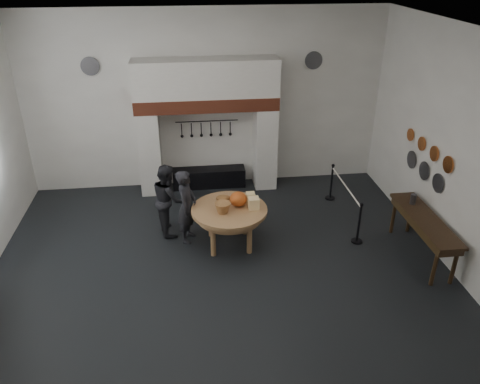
{
  "coord_description": "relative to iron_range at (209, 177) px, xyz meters",
  "views": [
    {
      "loc": [
        -0.53,
        -7.51,
        5.65
      ],
      "look_at": [
        0.46,
        0.69,
        1.35
      ],
      "focal_mm": 35.0,
      "sensor_mm": 36.0,
      "label": 1
    }
  ],
  "objects": [
    {
      "name": "floor",
      "position": [
        0.0,
        -3.72,
        -0.25
      ],
      "size": [
        9.0,
        8.0,
        0.02
      ],
      "primitive_type": "cube",
      "color": "black",
      "rests_on": "ground"
    },
    {
      "name": "ceiling",
      "position": [
        0.0,
        -3.72,
        4.25
      ],
      "size": [
        9.0,
        8.0,
        0.02
      ],
      "primitive_type": "cube",
      "color": "silver",
      "rests_on": "wall_back"
    },
    {
      "name": "wall_back",
      "position": [
        0.0,
        0.28,
        2.0
      ],
      "size": [
        9.0,
        0.02,
        4.5
      ],
      "primitive_type": "cube",
      "color": "white",
      "rests_on": "floor"
    },
    {
      "name": "wall_front",
      "position": [
        0.0,
        -7.72,
        2.0
      ],
      "size": [
        9.0,
        0.02,
        4.5
      ],
      "primitive_type": "cube",
      "color": "white",
      "rests_on": "floor"
    },
    {
      "name": "wall_right",
      "position": [
        4.5,
        -3.72,
        2.0
      ],
      "size": [
        0.02,
        8.0,
        4.5
      ],
      "primitive_type": "cube",
      "color": "white",
      "rests_on": "floor"
    },
    {
      "name": "chimney_pier_left",
      "position": [
        -1.48,
        -0.07,
        0.82
      ],
      "size": [
        0.55,
        0.7,
        2.15
      ],
      "primitive_type": "cube",
      "color": "silver",
      "rests_on": "floor"
    },
    {
      "name": "chimney_pier_right",
      "position": [
        1.48,
        -0.07,
        0.82
      ],
      "size": [
        0.55,
        0.7,
        2.15
      ],
      "primitive_type": "cube",
      "color": "silver",
      "rests_on": "floor"
    },
    {
      "name": "hearth_brick_band",
      "position": [
        0.0,
        -0.07,
        2.06
      ],
      "size": [
        3.5,
        0.72,
        0.32
      ],
      "primitive_type": "cube",
      "color": "#9E442B",
      "rests_on": "chimney_pier_left"
    },
    {
      "name": "chimney_hood",
      "position": [
        0.0,
        -0.07,
        2.67
      ],
      "size": [
        3.5,
        0.7,
        0.9
      ],
      "primitive_type": "cube",
      "color": "silver",
      "rests_on": "hearth_brick_band"
    },
    {
      "name": "iron_range",
      "position": [
        0.0,
        0.0,
        0.0
      ],
      "size": [
        1.9,
        0.45,
        0.5
      ],
      "primitive_type": "cube",
      "color": "black",
      "rests_on": "floor"
    },
    {
      "name": "utensil_rail",
      "position": [
        0.0,
        0.2,
        1.5
      ],
      "size": [
        1.6,
        0.02,
        0.02
      ],
      "primitive_type": "cylinder",
      "rotation": [
        0.0,
        1.57,
        0.0
      ],
      "color": "black",
      "rests_on": "wall_back"
    },
    {
      "name": "work_table",
      "position": [
        0.26,
        -2.83,
        0.59
      ],
      "size": [
        1.85,
        1.85,
        0.07
      ],
      "primitive_type": "cylinder",
      "rotation": [
        0.0,
        0.0,
        -0.19
      ],
      "color": "#A57F4E",
      "rests_on": "floor"
    },
    {
      "name": "pumpkin",
      "position": [
        0.46,
        -2.73,
        0.78
      ],
      "size": [
        0.36,
        0.36,
        0.31
      ],
      "primitive_type": "ellipsoid",
      "color": "#C65D1C",
      "rests_on": "work_table"
    },
    {
      "name": "cheese_block_big",
      "position": [
        0.76,
        -2.88,
        0.74
      ],
      "size": [
        0.22,
        0.22,
        0.24
      ],
      "primitive_type": "cube",
      "color": "#FFDC98",
      "rests_on": "work_table"
    },
    {
      "name": "cheese_block_small",
      "position": [
        0.74,
        -2.58,
        0.72
      ],
      "size": [
        0.18,
        0.18,
        0.2
      ],
      "primitive_type": "cube",
      "color": "#FFE598",
      "rests_on": "work_table"
    },
    {
      "name": "wicker_basket",
      "position": [
        0.11,
        -2.98,
        0.73
      ],
      "size": [
        0.37,
        0.37,
        0.22
      ],
      "primitive_type": "cone",
      "rotation": [
        3.14,
        0.0,
        -0.19
      ],
      "color": "#A7723D",
      "rests_on": "work_table"
    },
    {
      "name": "bread_loaf",
      "position": [
        0.16,
        -2.48,
        0.69
      ],
      "size": [
        0.31,
        0.18,
        0.13
      ],
      "primitive_type": "ellipsoid",
      "color": "olive",
      "rests_on": "work_table"
    },
    {
      "name": "visitor_near",
      "position": [
        -0.61,
        -2.54,
        0.57
      ],
      "size": [
        0.54,
        0.68,
        1.65
      ],
      "primitive_type": "imported",
      "rotation": [
        0.0,
        0.0,
        1.3
      ],
      "color": "black",
      "rests_on": "floor"
    },
    {
      "name": "visitor_far",
      "position": [
        -1.01,
        -2.14,
        0.56
      ],
      "size": [
        0.76,
        0.9,
        1.62
      ],
      "primitive_type": "imported",
      "rotation": [
        0.0,
        0.0,
        1.78
      ],
      "color": "black",
      "rests_on": "floor"
    },
    {
      "name": "side_table",
      "position": [
        4.1,
        -3.73,
        0.62
      ],
      "size": [
        0.55,
        2.2,
        0.06
      ],
      "primitive_type": "cube",
      "color": "#382814",
      "rests_on": "floor"
    },
    {
      "name": "pewter_jug",
      "position": [
        4.1,
        -3.13,
        0.76
      ],
      "size": [
        0.12,
        0.12,
        0.22
      ],
      "primitive_type": "cylinder",
      "color": "#4C4D52",
      "rests_on": "side_table"
    },
    {
      "name": "copper_pan_a",
      "position": [
        4.46,
        -3.52,
        1.7
      ],
      "size": [
        0.03,
        0.34,
        0.34
      ],
      "primitive_type": "cylinder",
      "rotation": [
        0.0,
        1.57,
        0.0
      ],
      "color": "#C6662D",
      "rests_on": "wall_right"
    },
    {
      "name": "copper_pan_b",
      "position": [
        4.46,
        -2.97,
        1.7
      ],
      "size": [
        0.03,
        0.32,
        0.32
      ],
      "primitive_type": "cylinder",
      "rotation": [
        0.0,
        1.57,
        0.0
      ],
      "color": "#C6662D",
      "rests_on": "wall_right"
    },
    {
      "name": "copper_pan_c",
      "position": [
        4.46,
        -2.42,
        1.7
      ],
      "size": [
        0.03,
        0.3,
        0.3
      ],
      "primitive_type": "cylinder",
      "rotation": [
        0.0,
        1.57,
        0.0
      ],
      "color": "#C6662D",
      "rests_on": "wall_right"
    },
    {
      "name": "copper_pan_d",
      "position": [
        4.46,
        -1.87,
        1.7
      ],
      "size": [
        0.03,
        0.28,
        0.28
      ],
      "primitive_type": "cylinder",
      "rotation": [
        0.0,
        1.57,
        0.0
      ],
      "color": "#C6662D",
      "rests_on": "wall_right"
    },
    {
      "name": "pewter_plate_left",
      "position": [
        4.46,
        -3.32,
        1.2
      ],
      "size": [
        0.03,
        0.4,
        0.4
      ],
      "primitive_type": "cylinder",
      "rotation": [
        0.0,
        1.57,
        0.0
      ],
      "color": "#4C4C51",
      "rests_on": "wall_right"
    },
    {
      "name": "pewter_plate_mid",
      "position": [
        4.46,
        -2.72,
        1.2
      ],
      "size": [
        0.03,
        0.4,
        0.4
      ],
      "primitive_type": "cylinder",
      "rotation": [
        0.0,
        1.57,
        0.0
      ],
      "color": "#4C4C51",
      "rests_on": "wall_right"
    },
    {
      "name": "pewter_plate_right",
      "position": [
        4.46,
        -2.12,
        1.2
      ],
      "size": [
        0.03,
        0.4,
        0.4
      ],
      "primitive_type": "cylinder",
      "rotation": [
        0.0,
        1.57,
        0.0
      ],
      "color": "#4C4C51",
      "rests_on": "wall_right"
    },
    {
      "name": "pewter_plate_back_left",
      "position": [
        -2.7,
        0.24,
        2.95
      ],
      "size": [
        0.44,
        0.03,
        0.44
      ],
      "primitive_type": "cylinder",
      "rotation": [
        1.57,
        0.0,
        0.0
      ],
      "color": "#4C4C51",
      "rests_on": "wall_back"
    },
    {
      "name": "pewter_plate_back_right",
      "position": [
        2.7,
        0.24,
        2.95
      ],
      "size": [
        0.44,
        0.03,
        0.44
      ],
      "primitive_type": "cylinder",
      "rotation": [
        1.57,
        0.0,
        0.0
      ],
      "color": "#4C4C51",
      "rests_on": "wall_back"
    },
    {
      "name": "barrier_post_near",
      "position": [
        3.01,
        -3.09,
        0.2
      ],
      "size": [
        0.05,
        0.05,
        0.9
      ],
      "primitive_type": "cylinder",
      "color": "black",
      "rests_on": "floor"
    },
    {
      "name": "barrier_post_far",
      "position": [
        3.01,
        -1.09,
        0.2
      ],
      "size": [
        0.05,
        0.05,
        0.9
      ],
      "primitive_type": "cylinder",
      "color": "black",
      "rests_on": "floor"
    },
    {
      "name": "barrier_rope",
      "position": [
        3.01,
        -2.09,
        0.6
      ],
      "size": [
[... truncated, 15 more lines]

